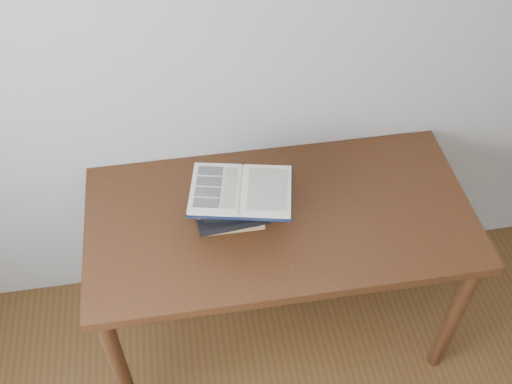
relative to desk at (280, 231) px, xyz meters
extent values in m
cube|color=#A8A69F|center=(0.05, 0.37, 0.61)|extent=(3.50, 0.04, 2.60)
cube|color=#492212|center=(0.00, 0.00, 0.08)|extent=(1.47, 0.73, 0.04)
cylinder|color=#492212|center=(-0.67, -0.31, -0.32)|extent=(0.06, 0.06, 0.74)
cylinder|color=#492212|center=(0.67, -0.31, -0.32)|extent=(0.06, 0.06, 0.74)
cylinder|color=#492212|center=(-0.67, 0.31, -0.32)|extent=(0.06, 0.06, 0.74)
cylinder|color=#492212|center=(0.67, 0.31, -0.32)|extent=(0.06, 0.06, 0.74)
cube|color=tan|center=(-0.18, 0.01, 0.11)|extent=(0.22, 0.15, 0.03)
cube|color=maroon|center=(-0.19, 0.00, 0.14)|extent=(0.19, 0.15, 0.03)
cube|color=black|center=(-0.19, -0.01, 0.17)|extent=(0.28, 0.20, 0.03)
cube|color=black|center=(-0.20, 0.00, 0.21)|extent=(0.20, 0.15, 0.03)
cube|color=tan|center=(-0.20, -0.01, 0.24)|extent=(0.22, 0.18, 0.03)
cube|color=black|center=(-0.15, -0.01, 0.25)|extent=(0.41, 0.32, 0.01)
cube|color=beige|center=(-0.24, 0.01, 0.27)|extent=(0.22, 0.27, 0.02)
cube|color=beige|center=(-0.06, -0.02, 0.27)|extent=(0.22, 0.27, 0.02)
cylinder|color=beige|center=(-0.15, -0.01, 0.27)|extent=(0.06, 0.24, 0.01)
cube|color=black|center=(-0.25, 0.10, 0.28)|extent=(0.10, 0.06, 0.00)
cube|color=black|center=(-0.26, 0.04, 0.28)|extent=(0.10, 0.06, 0.00)
cube|color=black|center=(-0.27, -0.01, 0.28)|extent=(0.10, 0.06, 0.00)
cube|color=black|center=(-0.28, -0.06, 0.28)|extent=(0.10, 0.06, 0.00)
cube|color=#B9AEA0|center=(-0.19, 0.00, 0.28)|extent=(0.08, 0.20, 0.00)
cube|color=#B9AEA0|center=(-0.06, -0.02, 0.28)|extent=(0.18, 0.23, 0.00)
camera|label=1|loc=(-0.32, -1.43, 1.82)|focal=42.00mm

